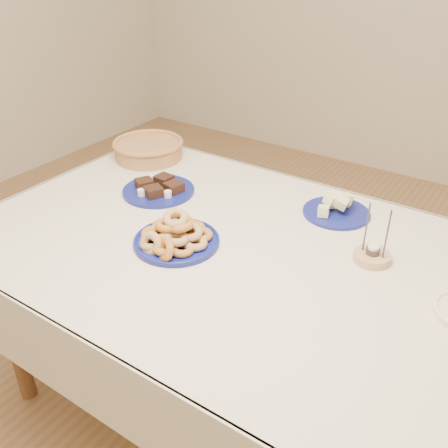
{
  "coord_description": "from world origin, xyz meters",
  "views": [
    {
      "loc": [
        0.71,
        -1.09,
        1.6
      ],
      "look_at": [
        0.0,
        -0.05,
        0.85
      ],
      "focal_mm": 40.0,
      "sensor_mm": 36.0,
      "label": 1
    }
  ],
  "objects_px": {
    "donut_platter": "(175,236)",
    "brownie_plate": "(158,189)",
    "candle_holder": "(372,256)",
    "dining_table": "(233,272)",
    "melon_plate": "(336,207)",
    "wicker_basket": "(148,149)"
  },
  "relations": [
    {
      "from": "dining_table",
      "to": "candle_holder",
      "type": "distance_m",
      "value": 0.44
    },
    {
      "from": "dining_table",
      "to": "donut_platter",
      "type": "relative_size",
      "value": 5.65
    },
    {
      "from": "melon_plate",
      "to": "candle_holder",
      "type": "height_order",
      "value": "candle_holder"
    },
    {
      "from": "donut_platter",
      "to": "candle_holder",
      "type": "relative_size",
      "value": 1.66
    },
    {
      "from": "dining_table",
      "to": "candle_holder",
      "type": "bearing_deg",
      "value": 22.33
    },
    {
      "from": "candle_holder",
      "to": "brownie_plate",
      "type": "bearing_deg",
      "value": -178.94
    },
    {
      "from": "brownie_plate",
      "to": "dining_table",
      "type": "bearing_deg",
      "value": -18.63
    },
    {
      "from": "donut_platter",
      "to": "candle_holder",
      "type": "xyz_separation_m",
      "value": [
        0.54,
        0.26,
        -0.01
      ]
    },
    {
      "from": "brownie_plate",
      "to": "melon_plate",
      "type": "bearing_deg",
      "value": 19.87
    },
    {
      "from": "dining_table",
      "to": "brownie_plate",
      "type": "distance_m",
      "value": 0.47
    },
    {
      "from": "wicker_basket",
      "to": "dining_table",
      "type": "bearing_deg",
      "value": -28.72
    },
    {
      "from": "dining_table",
      "to": "melon_plate",
      "type": "distance_m",
      "value": 0.43
    },
    {
      "from": "donut_platter",
      "to": "wicker_basket",
      "type": "height_order",
      "value": "donut_platter"
    },
    {
      "from": "donut_platter",
      "to": "brownie_plate",
      "type": "xyz_separation_m",
      "value": [
        -0.28,
        0.24,
        -0.02
      ]
    },
    {
      "from": "melon_plate",
      "to": "brownie_plate",
      "type": "height_order",
      "value": "melon_plate"
    },
    {
      "from": "dining_table",
      "to": "brownie_plate",
      "type": "height_order",
      "value": "brownie_plate"
    },
    {
      "from": "brownie_plate",
      "to": "wicker_basket",
      "type": "relative_size",
      "value": 1.04
    },
    {
      "from": "melon_plate",
      "to": "wicker_basket",
      "type": "xyz_separation_m",
      "value": [
        -0.86,
        0.01,
        0.02
      ]
    },
    {
      "from": "dining_table",
      "to": "donut_platter",
      "type": "xyz_separation_m",
      "value": [
        -0.15,
        -0.1,
        0.14
      ]
    },
    {
      "from": "donut_platter",
      "to": "candle_holder",
      "type": "distance_m",
      "value": 0.6
    },
    {
      "from": "dining_table",
      "to": "wicker_basket",
      "type": "xyz_separation_m",
      "value": [
        -0.67,
        0.37,
        0.15
      ]
    },
    {
      "from": "dining_table",
      "to": "donut_platter",
      "type": "bearing_deg",
      "value": -146.65
    }
  ]
}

